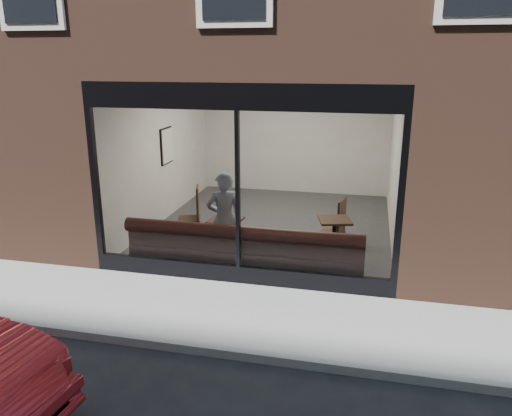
% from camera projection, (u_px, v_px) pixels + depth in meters
% --- Properties ---
extents(ground, '(120.00, 120.00, 0.00)m').
position_uv_depth(ground, '(197.00, 351.00, 6.30)').
color(ground, black).
rests_on(ground, ground).
extents(sidewalk_near, '(40.00, 2.00, 0.01)m').
position_uv_depth(sidewalk_near, '(220.00, 313.00, 7.23)').
color(sidewalk_near, gray).
rests_on(sidewalk_near, ground).
extents(kerb_near, '(40.00, 0.10, 0.12)m').
position_uv_depth(kerb_near, '(196.00, 349.00, 6.23)').
color(kerb_near, gray).
rests_on(kerb_near, ground).
extents(host_building_pier_left, '(2.50, 12.00, 3.20)m').
position_uv_depth(host_building_pier_left, '(164.00, 130.00, 14.10)').
color(host_building_pier_left, brown).
rests_on(host_building_pier_left, ground).
extents(host_building_pier_right, '(2.50, 12.00, 3.20)m').
position_uv_depth(host_building_pier_right, '(443.00, 139.00, 12.50)').
color(host_building_pier_right, brown).
rests_on(host_building_pier_right, ground).
extents(host_building_backfill, '(5.00, 6.00, 3.20)m').
position_uv_depth(host_building_backfill, '(309.00, 121.00, 16.10)').
color(host_building_backfill, brown).
rests_on(host_building_backfill, ground).
extents(cafe_floor, '(6.00, 6.00, 0.00)m').
position_uv_depth(cafe_floor, '(273.00, 225.00, 10.96)').
color(cafe_floor, '#2D2D30').
rests_on(cafe_floor, ground).
extents(cafe_ceiling, '(6.00, 6.00, 0.00)m').
position_uv_depth(cafe_ceiling, '(275.00, 76.00, 10.04)').
color(cafe_ceiling, white).
rests_on(cafe_ceiling, host_building_upper).
extents(cafe_wall_back, '(5.00, 0.00, 5.00)m').
position_uv_depth(cafe_wall_back, '(295.00, 134.00, 13.29)').
color(cafe_wall_back, silver).
rests_on(cafe_wall_back, ground).
extents(cafe_wall_left, '(0.00, 6.00, 6.00)m').
position_uv_depth(cafe_wall_left, '(163.00, 150.00, 11.03)').
color(cafe_wall_left, silver).
rests_on(cafe_wall_left, ground).
extents(cafe_wall_right, '(0.00, 6.00, 6.00)m').
position_uv_depth(cafe_wall_right, '(396.00, 159.00, 9.97)').
color(cafe_wall_right, silver).
rests_on(cafe_wall_right, ground).
extents(storefront_kick, '(5.00, 0.10, 0.30)m').
position_uv_depth(storefront_kick, '(239.00, 274.00, 8.17)').
color(storefront_kick, black).
rests_on(storefront_kick, ground).
extents(storefront_header, '(5.00, 0.10, 0.40)m').
position_uv_depth(storefront_header, '(237.00, 97.00, 7.34)').
color(storefront_header, black).
rests_on(storefront_header, host_building_upper).
extents(storefront_mullion, '(0.06, 0.10, 2.50)m').
position_uv_depth(storefront_mullion, '(238.00, 192.00, 7.76)').
color(storefront_mullion, black).
rests_on(storefront_mullion, storefront_kick).
extents(storefront_glass, '(4.80, 0.00, 4.80)m').
position_uv_depth(storefront_glass, '(237.00, 192.00, 7.73)').
color(storefront_glass, white).
rests_on(storefront_glass, storefront_kick).
extents(banquette, '(4.00, 0.55, 0.45)m').
position_uv_depth(banquette, '(245.00, 261.00, 8.52)').
color(banquette, '#3A1815').
rests_on(banquette, cafe_floor).
extents(person, '(0.72, 0.61, 1.68)m').
position_uv_depth(person, '(224.00, 219.00, 8.72)').
color(person, '#8CA4BF').
rests_on(person, cafe_floor).
extents(cafe_table_left, '(0.62, 0.62, 0.04)m').
position_uv_depth(cafe_table_left, '(225.00, 220.00, 8.99)').
color(cafe_table_left, black).
rests_on(cafe_table_left, cafe_floor).
extents(cafe_table_right, '(0.68, 0.68, 0.04)m').
position_uv_depth(cafe_table_right, '(335.00, 220.00, 8.99)').
color(cafe_table_right, black).
rests_on(cafe_table_right, cafe_floor).
extents(cafe_chair_left, '(0.59, 0.59, 0.04)m').
position_uv_depth(cafe_chair_left, '(189.00, 219.00, 10.67)').
color(cafe_chair_left, black).
rests_on(cafe_chair_left, cafe_floor).
extents(cafe_chair_right, '(0.54, 0.54, 0.04)m').
position_uv_depth(cafe_chair_right, '(331.00, 233.00, 9.80)').
color(cafe_chair_right, black).
rests_on(cafe_chair_right, cafe_floor).
extents(wall_poster, '(0.02, 0.56, 0.74)m').
position_uv_depth(wall_poster, '(167.00, 146.00, 11.13)').
color(wall_poster, white).
rests_on(wall_poster, cafe_wall_left).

